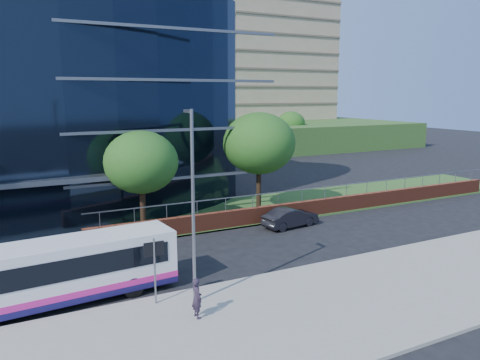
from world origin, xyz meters
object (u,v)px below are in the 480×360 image
street_sign (154,257)px  tree_dist_f (291,123)px  parked_car (291,217)px  tree_far_d (259,143)px  tree_dist_e (201,125)px  tree_far_c (141,162)px  city_bus (60,271)px  pedestrian (197,298)px  streetlight_east (193,202)px

street_sign → tree_dist_f: tree_dist_f is taller
parked_car → street_sign: bearing=114.7°
tree_far_d → tree_dist_f: size_ratio=1.23×
parked_car → tree_dist_e: bearing=-20.9°
tree_far_c → parked_car: (9.03, -3.24, -3.88)m
tree_far_d → city_bus: 18.09m
street_sign → pedestrian: 2.53m
streetlight_east → city_bus: bearing=151.4°
tree_far_d → tree_far_c: bearing=-173.7°
tree_far_c → streetlight_east: size_ratio=0.81×
street_sign → city_bus: bearing=148.6°
tree_far_c → street_sign: bearing=-103.3°
streetlight_east → tree_far_d: bearing=50.6°
tree_dist_e → parked_car: (-7.97, -34.24, -3.88)m
tree_dist_f → streetlight_east: streetlight_east is taller
tree_far_d → tree_dist_e: tree_far_d is taller
streetlight_east → city_bus: 6.39m
streetlight_east → parked_car: size_ratio=2.02×
tree_dist_e → streetlight_east: size_ratio=0.81×
tree_far_d → streetlight_east: streetlight_east is taller
street_sign → streetlight_east: size_ratio=0.35×
tree_far_d → streetlight_east: bearing=-129.4°
tree_far_c → tree_dist_e: bearing=61.3°
tree_dist_f → parked_car: 43.59m
tree_dist_e → pedestrian: 47.43m
street_sign → tree_dist_f: size_ratio=0.46×
tree_far_d → street_sign: bearing=-134.8°
tree_far_c → tree_dist_f: (33.00, 33.00, -0.33)m
tree_dist_e → pedestrian: (-18.45, -43.55, -3.58)m
tree_dist_e → tree_far_d: bearing=-104.9°
tree_far_c → city_bus: 10.81m
tree_dist_e → city_bus: size_ratio=0.65×
street_sign → tree_far_c: bearing=76.7°
tree_dist_f → parked_car: tree_dist_f is taller
tree_far_c → tree_dist_e: size_ratio=1.00×
tree_far_c → tree_far_d: bearing=6.3°
city_bus → parked_car: 15.89m
pedestrian → parked_car: bearing=-50.6°
street_sign → city_bus: street_sign is taller
tree_far_c → tree_far_d: 9.08m
tree_far_c → city_bus: (-5.94, -8.48, -3.11)m
street_sign → streetlight_east: bearing=-21.4°
tree_dist_e → streetlight_east: streetlight_east is taller
streetlight_east → parked_car: 13.34m
tree_dist_f → pedestrian: size_ratio=3.76×
tree_far_c → pedestrian: tree_far_c is taller
tree_far_c → tree_dist_f: tree_far_c is taller
streetlight_east → parked_car: streetlight_east is taller
tree_far_d → parked_car: tree_far_d is taller
city_bus → parked_car: bearing=14.7°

